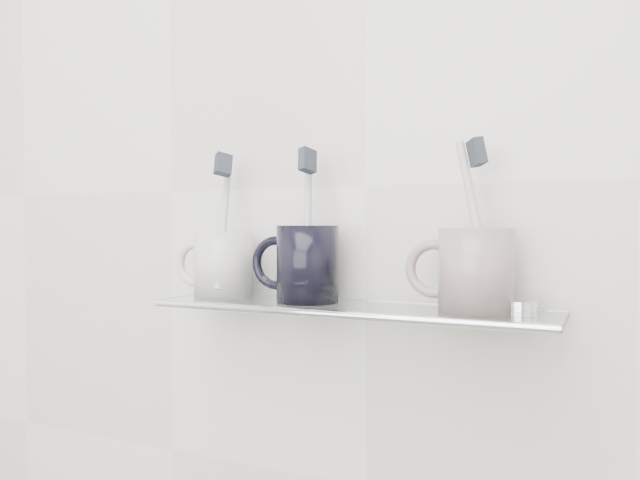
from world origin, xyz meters
The scene contains 18 objects.
wall_back centered at (0.00, 1.10, 1.25)m, with size 2.50×2.50×0.00m, color silver.
shelf_glass centered at (0.00, 1.04, 1.10)m, with size 0.50×0.12×0.01m, color silver.
shelf_rail centered at (0.00, 0.98, 1.10)m, with size 0.01×0.01×0.50m, color silver.
bracket_left centered at (-0.21, 1.09, 1.09)m, with size 0.02×0.02×0.03m, color silver.
bracket_right centered at (0.21, 1.09, 1.09)m, with size 0.02×0.02×0.03m, color silver.
mug_left centered at (-0.19, 1.04, 1.14)m, with size 0.08×0.08×0.09m, color white.
mug_left_handle centered at (-0.23, 1.04, 1.14)m, with size 0.07×0.07×0.01m, color white.
toothbrush_left centered at (-0.19, 1.04, 1.20)m, with size 0.01×0.01×0.19m, color silver.
bristles_left centered at (-0.19, 1.04, 1.28)m, with size 0.01×0.02×0.03m, color #292D36.
mug_center centered at (-0.06, 1.04, 1.15)m, with size 0.08×0.08×0.10m, color black.
mug_center_handle centered at (-0.10, 1.04, 1.15)m, with size 0.07×0.07×0.01m, color black.
toothbrush_center centered at (-0.06, 1.04, 1.20)m, with size 0.01×0.01×0.19m, color #BDBDBD.
bristles_center centered at (-0.06, 1.04, 1.28)m, with size 0.01×0.02×0.03m, color #292D36.
mug_right centered at (0.15, 1.04, 1.15)m, with size 0.08×0.08×0.10m, color silver.
mug_right_handle centered at (0.11, 1.04, 1.15)m, with size 0.07×0.07×0.01m, color silver.
toothbrush_right centered at (0.15, 1.04, 1.20)m, with size 0.01×0.01×0.19m, color beige.
bristles_right centered at (0.15, 1.04, 1.28)m, with size 0.01×0.02×0.03m, color #292D36.
chrome_cap centered at (0.20, 1.04, 1.11)m, with size 0.04×0.04×0.02m, color silver.
Camera 1 is at (0.29, 0.33, 1.20)m, focal length 35.00 mm.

